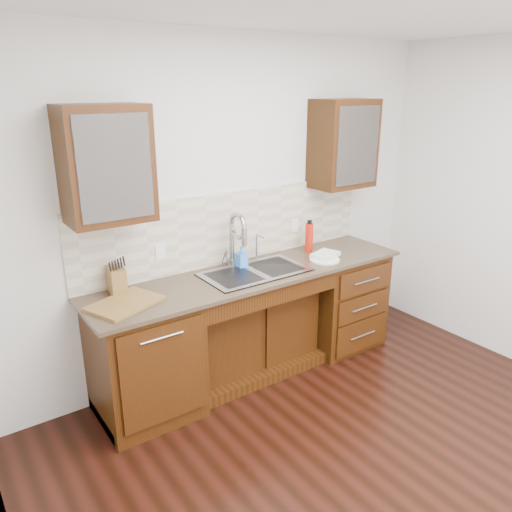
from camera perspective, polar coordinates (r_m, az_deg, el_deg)
ground at (r=3.54m, az=14.30°, el=-23.52°), size 4.00×3.50×0.10m
wall_back at (r=4.11m, az=-3.21°, el=5.44°), size 4.00×0.10×2.70m
base_cabinet_left at (r=3.75m, az=-12.59°, el=-11.42°), size 0.70×0.62×0.88m
base_cabinet_center at (r=4.25m, az=-1.02°, el=-8.49°), size 1.20×0.44×0.70m
base_cabinet_right at (r=4.70m, az=9.30°, el=-4.77°), size 0.70×0.62×0.88m
countertop at (r=3.95m, az=-0.21°, el=-2.03°), size 2.70×0.65×0.03m
backsplash at (r=4.10m, az=-2.72°, el=3.31°), size 2.70×0.02×0.59m
sink at (r=3.96m, az=-0.08°, el=-3.04°), size 0.84×0.46×0.19m
faucet at (r=4.01m, az=-2.79°, el=1.54°), size 0.04×0.04×0.40m
filter_tap at (r=4.17m, az=0.06°, el=1.11°), size 0.02×0.02×0.24m
upper_cabinet_left at (r=3.39m, az=-16.79°, el=9.97°), size 0.55×0.34×0.75m
upper_cabinet_right at (r=4.50m, az=9.92°, el=12.51°), size 0.55×0.34×0.75m
outlet_left at (r=3.82m, az=-10.85°, el=0.48°), size 0.08×0.01×0.12m
outlet_right at (r=4.48m, az=4.44°, el=3.50°), size 0.08×0.01×0.12m
soap_bottle at (r=4.01m, az=-1.70°, el=-0.11°), size 0.09×0.09×0.18m
water_bottle at (r=4.41m, az=6.08°, el=2.10°), size 0.09×0.09×0.26m
plate at (r=4.24m, az=7.85°, el=-0.41°), size 0.30×0.30×0.01m
dish_towel at (r=4.27m, az=7.92°, el=0.12°), size 0.28×0.23×0.04m
knife_block at (r=3.65m, az=-15.64°, el=-2.69°), size 0.12×0.18×0.19m
cutting_board at (r=3.47m, az=-14.74°, el=-5.26°), size 0.54×0.47×0.02m
cup_left_a at (r=3.38m, az=-17.49°, el=8.95°), size 0.13×0.13×0.09m
cup_left_b at (r=3.44m, az=-14.51°, el=9.31°), size 0.11×0.11×0.08m
cup_right_a at (r=4.44m, az=8.94°, el=11.83°), size 0.15×0.15×0.10m
cup_right_b at (r=4.62m, az=11.31°, el=11.86°), size 0.12×0.12×0.08m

